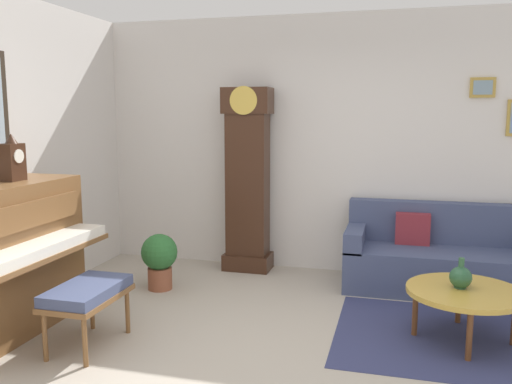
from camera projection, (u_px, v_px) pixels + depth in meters
name	position (u px, v px, depth m)	size (l,w,h in m)	color
ground_plane	(279.00, 369.00, 3.78)	(6.40, 6.00, 0.10)	#B2A899
wall_back	(328.00, 145.00, 5.85)	(5.30, 0.13, 2.80)	silver
area_rug	(473.00, 340.00, 4.12)	(2.10, 1.50, 0.01)	navy
piano	(0.00, 259.00, 4.18)	(0.87, 1.44, 1.21)	brown
piano_bench	(87.00, 294.00, 3.97)	(0.42, 0.70, 0.48)	brown
grandfather_clock	(248.00, 185.00, 5.89)	(0.52, 0.34, 2.03)	#3D2316
couch	(442.00, 258.00, 5.30)	(1.90, 0.80, 0.84)	#424C70
coffee_table	(465.00, 293.00, 4.08)	(0.88, 0.88, 0.41)	gold
mantel_clock	(13.00, 160.00, 4.27)	(0.13, 0.18, 0.38)	#3D2316
green_jug	(461.00, 277.00, 4.09)	(0.17, 0.17, 0.24)	#234C33
potted_plant	(159.00, 258.00, 5.30)	(0.36, 0.36, 0.56)	#935138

